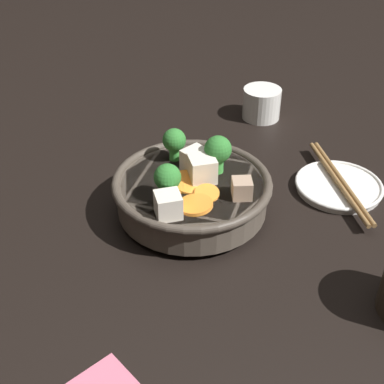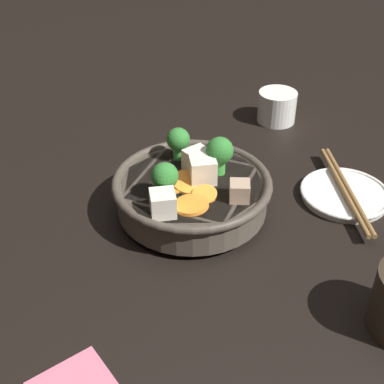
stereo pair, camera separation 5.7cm
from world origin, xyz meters
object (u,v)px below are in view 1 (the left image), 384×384
at_px(stirfry_bowl, 192,190).
at_px(chopsticks_pair, 340,181).
at_px(tea_cup, 262,103).
at_px(side_saucer, 339,186).

xyz_separation_m(stirfry_bowl, chopsticks_pair, (0.14, 0.18, -0.02)).
distance_m(tea_cup, chopsticks_pair, 0.25).
relative_size(stirfry_bowl, chopsticks_pair, 1.27).
xyz_separation_m(side_saucer, tea_cup, (-0.22, 0.12, 0.02)).
distance_m(stirfry_bowl, side_saucer, 0.23).
bearing_deg(side_saucer, chopsticks_pair, -90.00).
distance_m(side_saucer, chopsticks_pair, 0.01).
distance_m(stirfry_bowl, chopsticks_pair, 0.23).
relative_size(stirfry_bowl, tea_cup, 3.19).
bearing_deg(tea_cup, side_saucer, -29.23).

